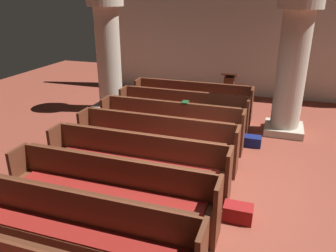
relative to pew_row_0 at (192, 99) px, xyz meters
name	(u,v)px	position (x,y,z in m)	size (l,w,h in m)	color
ground_plane	(208,185)	(1.19, -3.42, -0.51)	(19.20, 19.20, 0.00)	brown
back_wall	(251,27)	(1.19, 2.66, 1.74)	(10.00, 0.16, 4.50)	beige
pew_row_0	(192,99)	(0.00, 0.00, 0.00)	(3.27, 0.46, 0.95)	brown
pew_row_1	(182,109)	(0.00, -0.96, 0.00)	(3.27, 0.46, 0.95)	brown
pew_row_2	(171,123)	(0.00, -1.93, 0.00)	(3.27, 0.47, 0.95)	brown
pew_row_3	(156,139)	(0.00, -2.89, 0.00)	(3.27, 0.46, 0.95)	brown
pew_row_4	(136,160)	(0.00, -3.86, 0.00)	(3.27, 0.46, 0.95)	brown
pew_row_5	(111,189)	(0.00, -4.82, 0.00)	(3.27, 0.47, 0.95)	brown
pew_row_6	(74,230)	(0.00, -5.79, 0.00)	(3.27, 0.46, 0.95)	brown
pillar_aisle_side	(292,65)	(2.46, -0.41, 1.16)	(0.98, 0.98, 3.21)	#B6AD9A
pillar_far_side	(108,53)	(-2.41, -0.17, 1.16)	(0.98, 0.98, 3.21)	#B6AD9A
lectern	(228,93)	(0.84, 1.07, -0.06)	(0.48, 0.45, 1.08)	#562B1A
hymn_book	(185,102)	(0.28, -1.74, 0.45)	(0.14, 0.22, 0.03)	#194723
kneeler_box_navy	(252,141)	(1.79, -1.48, -0.40)	(0.40, 0.28, 0.23)	navy
kneeler_box_red	(238,213)	(1.83, -4.27, -0.38)	(0.44, 0.27, 0.26)	maroon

